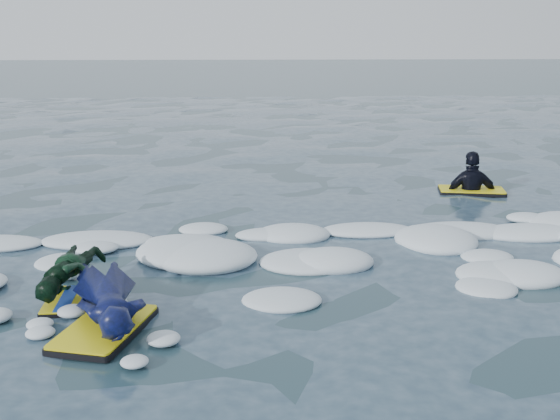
{
  "coord_description": "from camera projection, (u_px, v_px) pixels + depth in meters",
  "views": [
    {
      "loc": [
        0.19,
        -6.8,
        2.5
      ],
      "look_at": [
        0.59,
        1.6,
        0.36
      ],
      "focal_mm": 45.0,
      "sensor_mm": 36.0,
      "label": 1
    }
  ],
  "objects": [
    {
      "name": "prone_child_unit",
      "position": [
        71.0,
        276.0,
        6.75
      ],
      "size": [
        0.71,
        1.15,
        0.42
      ],
      "rotation": [
        0.0,
        0.0,
        1.62
      ],
      "color": "black",
      "rests_on": "ground"
    },
    {
      "name": "ground",
      "position": [
        230.0,
        283.0,
        7.19
      ],
      "size": [
        120.0,
        120.0,
        0.0
      ],
      "primitive_type": "plane",
      "color": "#182F39",
      "rests_on": "ground"
    },
    {
      "name": "waiting_rider_unit",
      "position": [
        471.0,
        198.0,
        11.18
      ],
      "size": [
        1.1,
        0.73,
        1.53
      ],
      "rotation": [
        0.0,
        0.0,
        -0.18
      ],
      "color": "black",
      "rests_on": "ground"
    },
    {
      "name": "foam_band",
      "position": [
        232.0,
        252.0,
        8.19
      ],
      "size": [
        12.0,
        3.1,
        0.3
      ],
      "primitive_type": null,
      "color": "white",
      "rests_on": "ground"
    },
    {
      "name": "prone_woman_unit",
      "position": [
        108.0,
        301.0,
        6.14
      ],
      "size": [
        1.01,
        1.69,
        0.41
      ],
      "rotation": [
        0.0,
        0.0,
        1.31
      ],
      "color": "black",
      "rests_on": "ground"
    }
  ]
}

